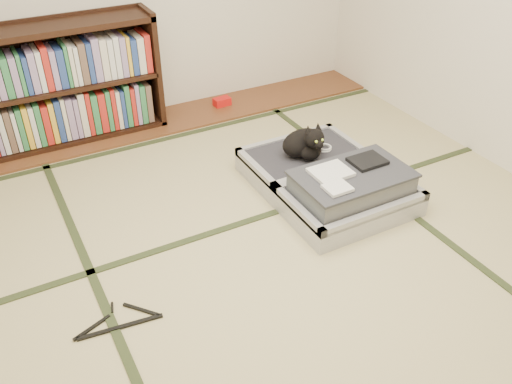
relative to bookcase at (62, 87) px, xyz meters
name	(u,v)px	position (x,y,z in m)	size (l,w,h in m)	color
floor	(277,258)	(0.72, -2.07, -0.45)	(4.50, 4.50, 0.00)	tan
wood_strip	(160,122)	(0.72, -0.07, -0.44)	(4.00, 0.50, 0.02)	brown
red_item	(222,102)	(1.33, -0.04, -0.40)	(0.15, 0.09, 0.07)	red
room_shell	(284,6)	(0.72, -2.07, 1.01)	(4.50, 4.50, 4.50)	white
tatami_borders	(239,214)	(0.72, -1.57, -0.45)	(4.00, 4.50, 0.01)	#2D381E
bookcase	(62,87)	(0.00, 0.00, 0.00)	(1.51, 0.34, 0.97)	black
suitcase	(330,181)	(1.38, -1.66, -0.34)	(0.84, 1.12, 0.33)	#AFAFB4
cat	(306,143)	(1.36, -1.38, -0.18)	(0.37, 0.37, 0.30)	black
cable_coil	(324,148)	(1.54, -1.35, -0.28)	(0.12, 0.12, 0.03)	white
hanger	(119,322)	(-0.25, -2.12, -0.44)	(0.45, 0.23, 0.01)	black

